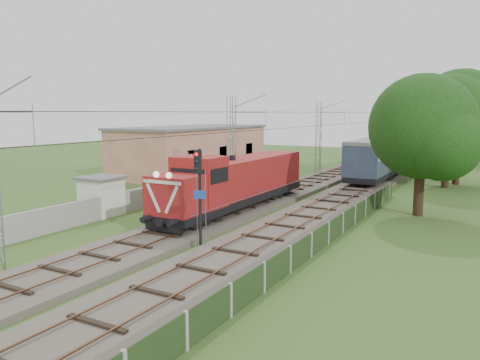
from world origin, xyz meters
The scene contains 15 objects.
ground centered at (0.00, 0.00, 0.00)m, with size 140.00×140.00×0.00m, color #375921.
track_main centered at (0.00, 7.00, 0.18)m, with size 4.20×70.00×0.45m.
track_side centered at (5.00, 20.00, 0.18)m, with size 4.20×80.00×0.45m.
catenary centered at (-2.95, 12.00, 4.05)m, with size 3.31×70.00×8.00m.
boundary_wall centered at (-6.50, 12.00, 0.75)m, with size 0.25×40.00×1.50m, color #9E9E99.
station_building centered at (-15.00, 24.00, 2.63)m, with size 8.40×20.40×5.22m.
fence centered at (8.00, 3.00, 0.60)m, with size 0.12×32.00×1.20m.
locomotive centered at (0.00, 7.43, 2.13)m, with size 2.81×16.07×4.08m.
coach_rake centered at (5.00, 66.20, 2.57)m, with size 3.10×92.57×3.59m.
signal_post centered at (2.87, -1.20, 3.47)m, with size 0.53×0.43×5.04m.
relay_hut centered at (-7.40, 2.44, 1.31)m, with size 2.54×2.54×2.60m.
tree_a centered at (11.06, 12.54, 5.78)m, with size 7.15×6.81×9.27m.
tree_b centered at (11.39, 25.96, 6.35)m, with size 7.86×7.48×10.19m.
tree_c centered at (12.07, 28.60, 6.73)m, with size 8.32×7.93×10.79m.
tree_d centered at (12.35, 48.76, 5.25)m, with size 6.50×6.19×8.42m.
Camera 1 is at (15.46, -19.70, 6.76)m, focal length 35.00 mm.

